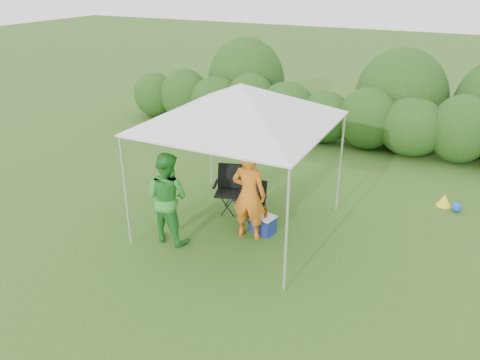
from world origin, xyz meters
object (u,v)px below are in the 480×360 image
at_px(woman, 167,198).
at_px(canopy, 241,104).
at_px(cooler, 263,224).
at_px(chair_right, 252,199).
at_px(chair_left, 230,185).
at_px(man, 249,195).

bearing_deg(woman, canopy, -130.78).
xyz_separation_m(woman, cooler, (1.47, 0.98, -0.68)).
distance_m(chair_right, chair_left, 0.68).
relative_size(canopy, chair_left, 3.19).
bearing_deg(chair_right, cooler, -42.83).
bearing_deg(chair_left, chair_right, -39.73).
xyz_separation_m(canopy, woman, (-0.98, -1.00, -1.60)).
height_order(man, woman, man).
bearing_deg(cooler, chair_left, 162.84).
relative_size(chair_right, cooler, 1.73).
distance_m(canopy, man, 1.64).
distance_m(man, woman, 1.48).
height_order(canopy, chair_left, canopy).
bearing_deg(man, cooler, -135.35).
relative_size(man, woman, 1.01).
distance_m(chair_left, woman, 1.65).
height_order(chair_right, cooler, chair_right).
height_order(woman, cooler, woman).
xyz_separation_m(chair_left, woman, (-0.46, -1.55, 0.31)).
relative_size(chair_right, woman, 0.50).
xyz_separation_m(canopy, chair_right, (0.11, 0.30, -1.98)).
height_order(chair_right, chair_left, chair_left).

